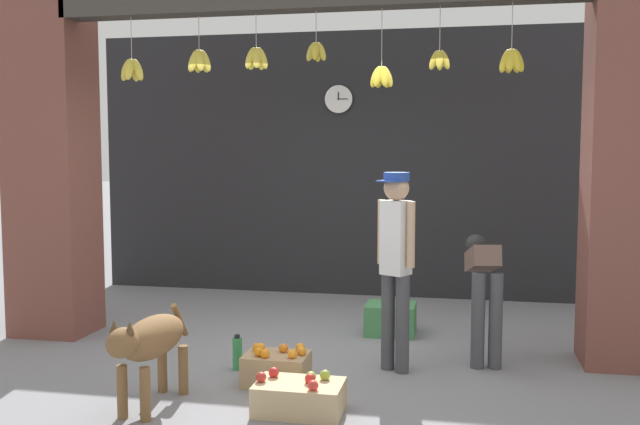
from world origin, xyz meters
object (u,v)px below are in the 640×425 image
(shopkeeper, at_px, (396,256))
(fruit_crate_apples, at_px, (299,397))
(water_bottle, at_px, (237,353))
(wall_clock, at_px, (339,99))
(dog, at_px, (150,342))
(worker_stooping, at_px, (483,281))
(fruit_crate_oranges, at_px, (277,368))
(produce_box_green, at_px, (391,319))

(shopkeeper, bearing_deg, fruit_crate_apples, 91.78)
(shopkeeper, xyz_separation_m, fruit_crate_apples, (-0.54, -1.03, -0.82))
(water_bottle, distance_m, wall_clock, 3.82)
(dog, distance_m, worker_stooping, 2.75)
(fruit_crate_apples, bearing_deg, shopkeeper, 62.34)
(dog, distance_m, shopkeeper, 1.99)
(worker_stooping, distance_m, fruit_crate_oranges, 1.87)
(water_bottle, height_order, wall_clock, wall_clock)
(wall_clock, bearing_deg, produce_box_green, -64.71)
(shopkeeper, xyz_separation_m, wall_clock, (-0.97, 2.86, 1.43))
(worker_stooping, relative_size, produce_box_green, 2.17)
(dog, xyz_separation_m, fruit_crate_apples, (1.01, 0.12, -0.36))
(worker_stooping, xyz_separation_m, produce_box_green, (-0.84, 0.71, -0.53))
(fruit_crate_apples, bearing_deg, water_bottle, 130.88)
(worker_stooping, bearing_deg, dog, -153.01)
(produce_box_green, relative_size, water_bottle, 1.63)
(water_bottle, bearing_deg, fruit_crate_apples, -49.12)
(dog, height_order, produce_box_green, dog)
(worker_stooping, relative_size, wall_clock, 2.91)
(produce_box_green, bearing_deg, wall_clock, 115.29)
(worker_stooping, height_order, produce_box_green, worker_stooping)
(water_bottle, xyz_separation_m, wall_clock, (0.28, 3.09, 2.23))
(worker_stooping, relative_size, fruit_crate_oranges, 2.14)
(fruit_crate_oranges, distance_m, water_bottle, 0.49)
(worker_stooping, xyz_separation_m, fruit_crate_oranges, (-1.53, -0.93, -0.55))
(produce_box_green, xyz_separation_m, water_bottle, (-1.09, -1.36, -0.01))
(shopkeeper, relative_size, fruit_crate_apples, 2.70)
(dog, bearing_deg, worker_stooping, 129.87)
(fruit_crate_apples, bearing_deg, produce_box_green, 79.73)
(fruit_crate_apples, distance_m, wall_clock, 4.52)
(produce_box_green, bearing_deg, water_bottle, -128.81)
(dog, height_order, fruit_crate_apples, dog)
(fruit_crate_oranges, xyz_separation_m, fruit_crate_apples, (0.30, -0.53, -0.02))
(shopkeeper, bearing_deg, water_bottle, 39.74)
(fruit_crate_oranges, relative_size, fruit_crate_apples, 0.81)
(fruit_crate_oranges, relative_size, produce_box_green, 1.02)
(shopkeeper, relative_size, wall_clock, 4.54)
(fruit_crate_apples, height_order, wall_clock, wall_clock)
(worker_stooping, distance_m, produce_box_green, 1.22)
(fruit_crate_oranges, xyz_separation_m, water_bottle, (-0.40, 0.28, 0.01))
(dog, xyz_separation_m, wall_clock, (0.59, 4.02, 1.90))
(shopkeeper, bearing_deg, dog, 66.08)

